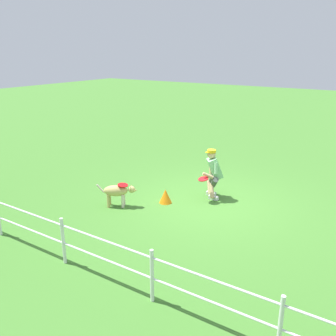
{
  "coord_description": "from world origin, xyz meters",
  "views": [
    {
      "loc": [
        -3.81,
        7.76,
        3.72
      ],
      "look_at": [
        0.95,
        0.47,
        0.9
      ],
      "focal_mm": 39.51,
      "sensor_mm": 36.0,
      "label": 1
    }
  ],
  "objects_px": {
    "person": "(213,172)",
    "training_cone": "(166,196)",
    "frisbee_flying": "(123,185)",
    "frisbee_held": "(203,179)",
    "dog": "(118,192)"
  },
  "relations": [
    {
      "from": "dog",
      "to": "training_cone",
      "type": "distance_m",
      "value": 1.21
    },
    {
      "from": "dog",
      "to": "frisbee_held",
      "type": "xyz_separation_m",
      "value": [
        -1.61,
        -1.41,
        0.22
      ]
    },
    {
      "from": "person",
      "to": "training_cone",
      "type": "xyz_separation_m",
      "value": [
        0.84,
        0.96,
        -0.52
      ]
    },
    {
      "from": "person",
      "to": "training_cone",
      "type": "bearing_deg",
      "value": 10.24
    },
    {
      "from": "frisbee_flying",
      "to": "frisbee_held",
      "type": "relative_size",
      "value": 0.99
    },
    {
      "from": "training_cone",
      "to": "frisbee_held",
      "type": "bearing_deg",
      "value": -141.98
    },
    {
      "from": "frisbee_flying",
      "to": "frisbee_held",
      "type": "height_order",
      "value": "frisbee_held"
    },
    {
      "from": "dog",
      "to": "training_cone",
      "type": "bearing_deg",
      "value": 13.32
    },
    {
      "from": "person",
      "to": "frisbee_flying",
      "type": "bearing_deg",
      "value": 8.35
    },
    {
      "from": "person",
      "to": "dog",
      "type": "xyz_separation_m",
      "value": [
        1.69,
        1.79,
        -0.31
      ]
    },
    {
      "from": "frisbee_flying",
      "to": "frisbee_held",
      "type": "xyz_separation_m",
      "value": [
        -1.5,
        -1.33,
        0.05
      ]
    },
    {
      "from": "dog",
      "to": "training_cone",
      "type": "height_order",
      "value": "dog"
    },
    {
      "from": "frisbee_held",
      "to": "dog",
      "type": "bearing_deg",
      "value": 41.25
    },
    {
      "from": "person",
      "to": "frisbee_flying",
      "type": "xyz_separation_m",
      "value": [
        1.59,
        1.71,
        -0.14
      ]
    },
    {
      "from": "person",
      "to": "dog",
      "type": "distance_m",
      "value": 2.48
    }
  ]
}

